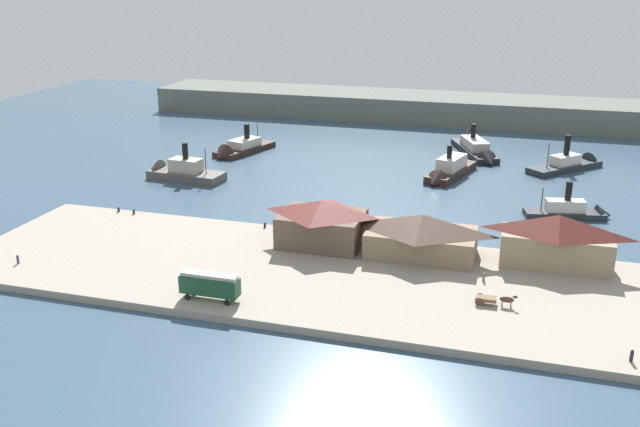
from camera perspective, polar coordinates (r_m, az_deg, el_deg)
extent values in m
plane|color=#385166|center=(131.31, 0.66, -1.34)|extent=(320.00, 320.00, 0.00)
cube|color=#9E9384|center=(111.64, -2.43, -4.84)|extent=(110.00, 36.00, 1.20)
cube|color=gray|center=(127.89, 0.22, -1.67)|extent=(110.00, 0.80, 1.00)
cube|color=brown|center=(120.24, 0.15, -1.27)|extent=(14.18, 10.49, 5.62)
pyramid|color=maroon|center=(118.91, 0.15, 0.54)|extent=(14.46, 11.01, 2.37)
cube|color=#847056|center=(117.09, 8.33, -2.39)|extent=(17.91, 10.31, 4.36)
pyramid|color=#473328|center=(115.84, 8.42, -0.74)|extent=(18.27, 10.82, 2.77)
cube|color=#998466|center=(117.61, 18.84, -2.86)|extent=(17.16, 7.08, 5.48)
pyramid|color=maroon|center=(116.12, 19.06, -0.87)|extent=(17.50, 7.43, 3.24)
cube|color=#1E4C2D|center=(101.62, -9.07, -5.86)|extent=(8.85, 2.25, 2.64)
cube|color=beige|center=(100.97, -9.12, -5.06)|extent=(8.49, 1.58, 0.50)
cylinder|color=black|center=(102.10, -7.17, -6.74)|extent=(0.90, 0.18, 0.90)
cylinder|color=black|center=(100.25, -7.68, -7.27)|extent=(0.90, 0.18, 0.90)
cylinder|color=black|center=(104.55, -10.30, -6.26)|extent=(0.90, 0.18, 0.90)
cylinder|color=black|center=(102.76, -10.86, -6.77)|extent=(0.90, 0.18, 0.90)
cube|color=brown|center=(102.37, 13.51, -6.83)|extent=(2.93, 1.60, 0.50)
cylinder|color=#4C3828|center=(103.22, 13.04, -6.72)|extent=(1.20, 0.10, 1.20)
cylinder|color=#4C3828|center=(101.78, 12.98, -7.10)|extent=(1.20, 0.10, 1.20)
ellipsoid|color=#473323|center=(102.23, 15.13, -6.86)|extent=(2.00, 0.70, 0.90)
ellipsoid|color=#473323|center=(102.01, 15.78, -6.64)|extent=(0.70, 0.32, 0.44)
cylinder|color=#473323|center=(102.67, 15.44, -7.14)|extent=(0.16, 0.16, 1.00)
cylinder|color=#473323|center=(102.31, 15.44, -7.24)|extent=(0.16, 0.16, 1.00)
cylinder|color=#473323|center=(102.67, 14.77, -7.08)|extent=(0.16, 0.16, 1.00)
cylinder|color=#473323|center=(102.31, 14.76, -7.17)|extent=(0.16, 0.16, 1.00)
cylinder|color=#6B5B4C|center=(109.65, 13.33, -5.13)|extent=(0.38, 0.38, 1.28)
sphere|color=#CCA889|center=(109.35, 13.36, -4.77)|extent=(0.23, 0.23, 0.23)
cylinder|color=#232328|center=(93.98, 24.28, -10.66)|extent=(0.43, 0.43, 1.46)
sphere|color=#CCA889|center=(93.58, 24.35, -10.20)|extent=(0.27, 0.27, 0.27)
cylinder|color=#33384C|center=(123.30, -23.62, -3.50)|extent=(0.39, 0.39, 1.33)
sphere|color=#CCA889|center=(123.02, -23.67, -3.16)|extent=(0.24, 0.24, 0.24)
cylinder|color=black|center=(143.03, -16.26, 0.32)|extent=(0.44, 0.44, 0.90)
cylinder|color=black|center=(129.36, -4.57, -0.94)|extent=(0.44, 0.44, 0.90)
cylinder|color=black|center=(140.96, -15.09, 0.15)|extent=(0.44, 0.44, 0.90)
cube|color=black|center=(168.89, 10.74, 3.35)|extent=(10.69, 20.73, 1.84)
cone|color=black|center=(159.95, 9.42, 2.54)|extent=(5.83, 4.80, 5.06)
cube|color=beige|center=(168.25, 10.79, 4.15)|extent=(6.64, 10.15, 3.02)
cylinder|color=black|center=(165.83, 10.62, 5.02)|extent=(1.24, 1.24, 3.06)
cube|color=#23282D|center=(146.01, 19.46, -0.05)|extent=(16.09, 7.84, 1.33)
cone|color=#23282D|center=(148.28, 22.34, -0.12)|extent=(3.61, 4.67, 4.17)
cube|color=silver|center=(145.45, 19.54, 0.62)|extent=(7.88, 4.36, 2.30)
cylinder|color=black|center=(144.66, 19.80, 1.76)|extent=(1.28, 1.28, 3.80)
cylinder|color=brown|center=(143.91, 17.81, 1.12)|extent=(0.24, 0.24, 4.70)
cube|color=#23282D|center=(181.55, 19.49, 3.62)|extent=(18.61, 19.35, 1.48)
cone|color=#23282D|center=(189.59, 21.58, 4.00)|extent=(6.35, 6.29, 5.13)
cube|color=silver|center=(181.08, 19.55, 4.21)|extent=(7.82, 8.00, 2.36)
cylinder|color=black|center=(180.28, 19.69, 5.33)|extent=(1.41, 1.41, 4.95)
cylinder|color=brown|center=(175.91, 18.27, 4.57)|extent=(0.24, 0.24, 6.16)
cube|color=black|center=(191.45, 12.57, 5.06)|extent=(14.59, 24.36, 1.62)
cone|color=black|center=(180.52, 13.73, 4.12)|extent=(6.59, 6.01, 5.36)
cube|color=#B2A893|center=(190.98, 12.61, 5.65)|extent=(8.70, 12.49, 2.42)
cylinder|color=black|center=(191.91, 12.52, 6.66)|extent=(1.37, 1.37, 3.75)
cylinder|color=brown|center=(197.16, 12.02, 6.74)|extent=(0.24, 0.24, 6.69)
cube|color=black|center=(189.87, -6.21, 5.28)|extent=(11.90, 20.23, 1.53)
cone|color=black|center=(182.84, -8.12, 4.66)|extent=(6.68, 5.03, 5.94)
cube|color=beige|center=(189.44, -6.23, 5.82)|extent=(7.27, 9.68, 2.14)
cylinder|color=black|center=(189.61, -6.05, 6.77)|extent=(1.52, 1.52, 3.88)
cylinder|color=brown|center=(193.34, -5.17, 6.72)|extent=(0.24, 0.24, 6.05)
cube|color=#514C47|center=(166.09, -10.94, 3.10)|extent=(18.64, 8.39, 1.99)
cone|color=#514C47|center=(171.04, -13.50, 3.38)|extent=(3.81, 6.31, 6.03)
cube|color=#B2A893|center=(165.43, -10.99, 3.93)|extent=(7.70, 4.76, 3.03)
cylinder|color=black|center=(164.55, -11.05, 5.08)|extent=(1.35, 1.35, 3.80)
cylinder|color=brown|center=(162.24, -9.40, 4.26)|extent=(0.24, 0.24, 5.93)
cube|color=#60665B|center=(234.58, 8.10, 8.67)|extent=(180.00, 24.00, 8.00)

